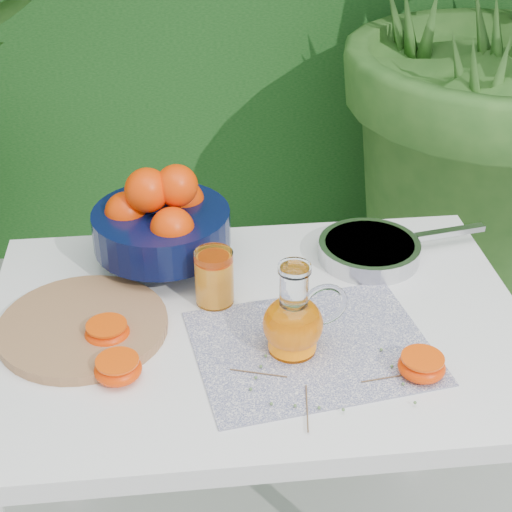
{
  "coord_description": "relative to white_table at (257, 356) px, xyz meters",
  "views": [
    {
      "loc": [
        -0.07,
        -1.06,
        1.62
      ],
      "look_at": [
        0.06,
        0.12,
        0.88
      ],
      "focal_mm": 55.0,
      "sensor_mm": 36.0,
      "label": 1
    }
  ],
  "objects": [
    {
      "name": "juice_tumbler",
      "position": [
        -0.07,
        0.07,
        0.14
      ],
      "size": [
        0.08,
        0.08,
        0.11
      ],
      "color": "white",
      "rests_on": "white_table"
    },
    {
      "name": "saute_pan",
      "position": [
        0.26,
        0.19,
        0.1
      ],
      "size": [
        0.38,
        0.24,
        0.04
      ],
      "color": "#B3B4B8",
      "rests_on": "white_table"
    },
    {
      "name": "juice_pitcher",
      "position": [
        0.05,
        -0.09,
        0.15
      ],
      "size": [
        0.15,
        0.12,
        0.17
      ],
      "color": "white",
      "rests_on": "white_table"
    },
    {
      "name": "orange_halves",
      "position": [
        -0.09,
        -0.11,
        0.1
      ],
      "size": [
        0.61,
        0.23,
        0.04
      ],
      "color": "#F93C02",
      "rests_on": "white_table"
    },
    {
      "name": "placemat",
      "position": [
        0.09,
        -0.09,
        0.08
      ],
      "size": [
        0.45,
        0.37,
        0.0
      ],
      "primitive_type": "cube",
      "rotation": [
        0.0,
        0.0,
        0.15
      ],
      "color": "#0E154F",
      "rests_on": "white_table"
    },
    {
      "name": "thyme_sprigs",
      "position": [
        0.09,
        -0.19,
        0.09
      ],
      "size": [
        0.34,
        0.19,
        0.01
      ],
      "color": "brown",
      "rests_on": "white_table"
    },
    {
      "name": "white_table",
      "position": [
        0.0,
        0.0,
        0.0
      ],
      "size": [
        1.0,
        0.7,
        0.75
      ],
      "color": "white",
      "rests_on": "ground"
    },
    {
      "name": "cutting_board",
      "position": [
        -0.32,
        0.01,
        0.09
      ],
      "size": [
        0.35,
        0.35,
        0.02
      ],
      "primitive_type": "cylinder",
      "rotation": [
        0.0,
        0.0,
        -0.17
      ],
      "color": "#A4784A",
      "rests_on": "white_table"
    },
    {
      "name": "fruit_bowl",
      "position": [
        -0.17,
        0.22,
        0.18
      ],
      "size": [
        0.35,
        0.35,
        0.22
      ],
      "color": "black",
      "rests_on": "white_table"
    }
  ]
}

